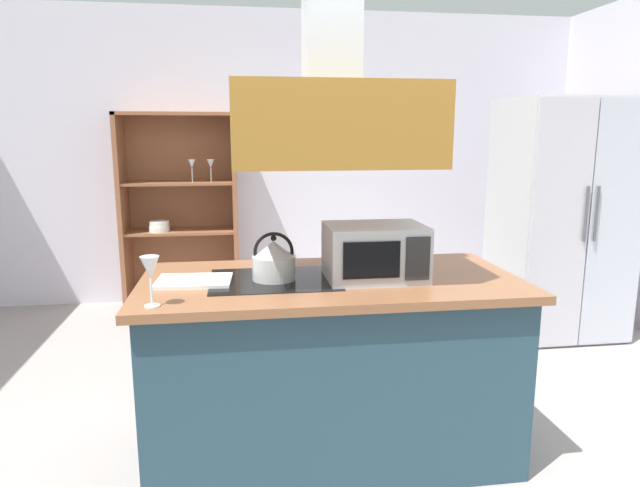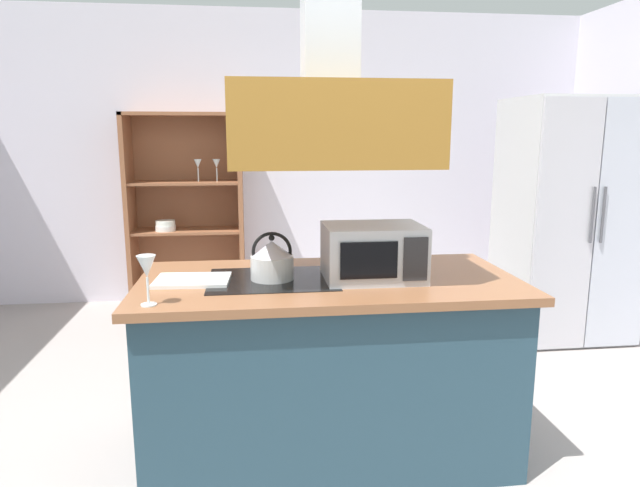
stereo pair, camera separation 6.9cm
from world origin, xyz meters
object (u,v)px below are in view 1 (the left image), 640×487
object	(u,v)px
refrigerator	(560,219)
microwave	(375,252)
kettle	(274,260)
dish_cabinet	(181,223)
cutting_board	(194,281)
wine_glass_on_counter	(150,270)

from	to	relation	value
refrigerator	microwave	xyz separation A→B (m)	(-1.86, -1.50, 0.11)
refrigerator	kettle	xyz separation A→B (m)	(-2.34, -1.46, 0.07)
dish_cabinet	microwave	xyz separation A→B (m)	(1.16, -2.67, 0.25)
kettle	cutting_board	distance (m)	0.38
microwave	refrigerator	bearing A→B (deg)	38.87
refrigerator	microwave	size ratio (longest dim) A/B	4.02
wine_glass_on_counter	refrigerator	bearing A→B (deg)	32.37
kettle	wine_glass_on_counter	xyz separation A→B (m)	(-0.51, -0.35, 0.06)
cutting_board	refrigerator	bearing A→B (deg)	28.34
refrigerator	wine_glass_on_counter	distance (m)	3.37
microwave	wine_glass_on_counter	bearing A→B (deg)	-162.86
dish_cabinet	kettle	distance (m)	2.73
refrigerator	wine_glass_on_counter	xyz separation A→B (m)	(-2.85, -1.80, 0.13)
cutting_board	kettle	bearing A→B (deg)	0.39
kettle	cutting_board	size ratio (longest dim) A/B	0.67
dish_cabinet	wine_glass_on_counter	size ratio (longest dim) A/B	8.57
kettle	microwave	size ratio (longest dim) A/B	0.49
refrigerator	wine_glass_on_counter	bearing A→B (deg)	-147.63
dish_cabinet	cutting_board	distance (m)	2.66
dish_cabinet	wine_glass_on_counter	distance (m)	3.00
wine_glass_on_counter	kettle	bearing A→B (deg)	34.19
wine_glass_on_counter	dish_cabinet	bearing A→B (deg)	93.45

